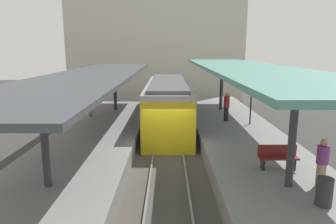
# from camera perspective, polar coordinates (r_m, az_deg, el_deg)

# --- Properties ---
(ground_plane) EXTENTS (80.00, 80.00, 0.00)m
(ground_plane) POSITION_cam_1_polar(r_m,az_deg,el_deg) (14.80, 0.31, -9.11)
(ground_plane) COLOR #383835
(platform_left) EXTENTS (4.40, 28.00, 1.00)m
(platform_left) POSITION_cam_1_polar(r_m,az_deg,el_deg) (15.11, -14.37, -7.02)
(platform_left) COLOR gray
(platform_left) RESTS_ON ground_plane
(platform_right) EXTENTS (4.40, 28.00, 1.00)m
(platform_right) POSITION_cam_1_polar(r_m,az_deg,el_deg) (15.11, 14.98, -7.05)
(platform_right) COLOR gray
(platform_right) RESTS_ON ground_plane
(track_ballast) EXTENTS (3.20, 28.00, 0.20)m
(track_ballast) POSITION_cam_1_polar(r_m,az_deg,el_deg) (14.76, 0.31, -8.74)
(track_ballast) COLOR #4C4742
(track_ballast) RESTS_ON ground_plane
(rail_near_side) EXTENTS (0.08, 28.00, 0.14)m
(rail_near_side) POSITION_cam_1_polar(r_m,az_deg,el_deg) (14.72, -2.52, -8.11)
(rail_near_side) COLOR slate
(rail_near_side) RESTS_ON track_ballast
(rail_far_side) EXTENTS (0.08, 28.00, 0.14)m
(rail_far_side) POSITION_cam_1_polar(r_m,az_deg,el_deg) (14.72, 3.14, -8.11)
(rail_far_side) COLOR slate
(rail_far_side) RESTS_ON track_ballast
(commuter_train) EXTENTS (2.78, 10.92, 3.10)m
(commuter_train) POSITION_cam_1_polar(r_m,az_deg,el_deg) (19.80, 0.31, 1.40)
(commuter_train) COLOR #ADADB2
(commuter_train) RESTS_ON track_ballast
(canopy_left) EXTENTS (4.18, 21.00, 3.06)m
(canopy_left) POSITION_cam_1_polar(r_m,az_deg,el_deg) (15.76, -13.73, 6.59)
(canopy_left) COLOR #333335
(canopy_left) RESTS_ON platform_left
(canopy_right) EXTENTS (4.18, 21.00, 3.45)m
(canopy_right) POSITION_cam_1_polar(r_m,az_deg,el_deg) (15.74, 14.43, 7.92)
(canopy_right) COLOR #333335
(canopy_right) RESTS_ON platform_right
(platform_bench) EXTENTS (1.40, 0.41, 0.86)m
(platform_bench) POSITION_cam_1_polar(r_m,az_deg,el_deg) (11.75, 20.17, -7.83)
(platform_bench) COLOR black
(platform_bench) RESTS_ON platform_right
(platform_sign) EXTENTS (0.90, 0.08, 2.21)m
(platform_sign) POSITION_cam_1_polar(r_m,az_deg,el_deg) (17.91, 15.64, 2.79)
(platform_sign) COLOR #262628
(platform_sign) RESTS_ON platform_right
(litter_bin) EXTENTS (0.44, 0.44, 0.80)m
(litter_bin) POSITION_cam_1_polar(r_m,az_deg,el_deg) (9.64, 27.55, -13.18)
(litter_bin) COLOR #2D2D30
(litter_bin) RESTS_ON platform_right
(passenger_near_bench) EXTENTS (0.36, 0.36, 1.72)m
(passenger_near_bench) POSITION_cam_1_polar(r_m,az_deg,el_deg) (18.61, 11.19, 1.05)
(passenger_near_bench) COLOR #232328
(passenger_near_bench) RESTS_ON platform_right
(passenger_mid_platform) EXTENTS (0.36, 0.36, 1.57)m
(passenger_mid_platform) POSITION_cam_1_polar(r_m,az_deg,el_deg) (10.65, 27.21, -8.47)
(passenger_mid_platform) COLOR #998460
(passenger_mid_platform) RESTS_ON platform_right
(passenger_far_end) EXTENTS (0.36, 0.36, 1.57)m
(passenger_far_end) POSITION_cam_1_polar(r_m,az_deg,el_deg) (20.13, -14.25, 1.44)
(passenger_far_end) COLOR #998460
(passenger_far_end) RESTS_ON platform_left
(station_building_backdrop) EXTENTS (18.00, 6.00, 11.00)m
(station_building_backdrop) POSITION_cam_1_polar(r_m,az_deg,el_deg) (33.87, -1.90, 12.03)
(station_building_backdrop) COLOR beige
(station_building_backdrop) RESTS_ON ground_plane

